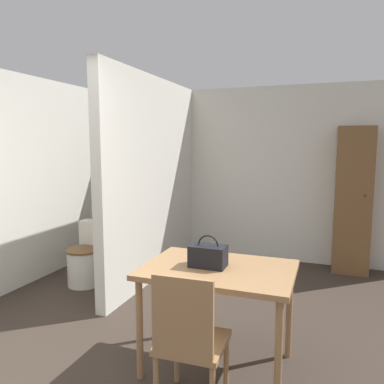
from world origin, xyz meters
name	(u,v)px	position (x,y,z in m)	size (l,w,h in m)	color
wall_back	(234,173)	(0.00, 3.83, 1.25)	(5.07, 0.12, 2.50)	silver
wall_left	(27,180)	(-2.09, 1.89, 1.25)	(0.12, 4.77, 2.50)	silver
partition_wall	(154,179)	(-0.71, 2.55, 1.25)	(0.12, 2.45, 2.50)	silver
dining_table	(218,279)	(0.61, 0.91, 0.69)	(1.10, 0.77, 0.79)	#997047
wooden_chair	(189,338)	(0.58, 0.38, 0.49)	(0.43, 0.43, 0.93)	#997047
toilet	(87,258)	(-1.37, 2.03, 0.31)	(0.42, 0.57, 0.73)	silver
handbag	(208,256)	(0.53, 0.90, 0.87)	(0.27, 0.17, 0.24)	black
wooden_cabinet	(353,201)	(1.65, 3.58, 0.96)	(0.45, 0.37, 1.91)	brown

